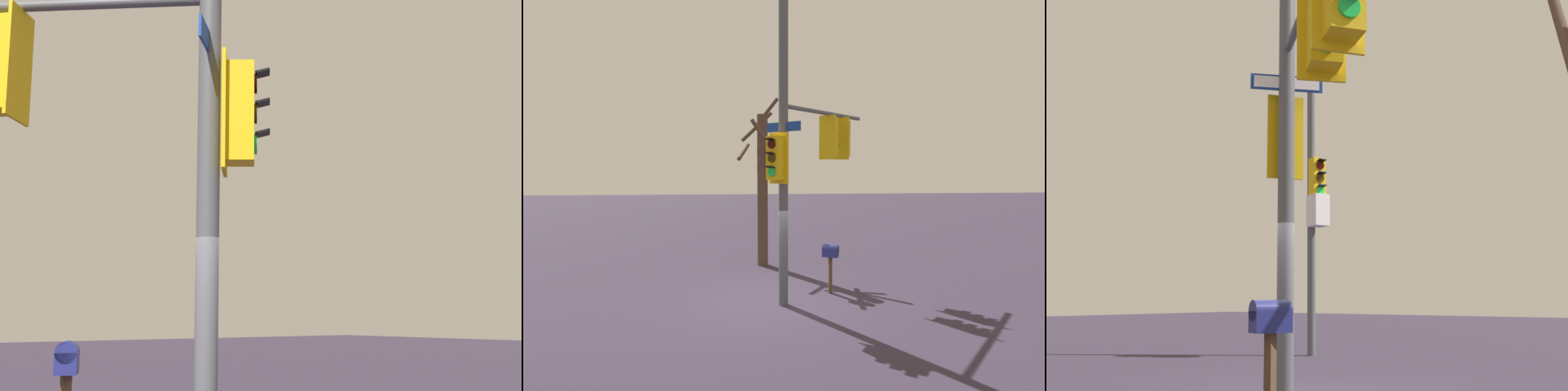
% 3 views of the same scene
% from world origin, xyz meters
% --- Properties ---
extents(main_signal_pole_assembly, '(3.72, 5.13, 9.46)m').
position_xyz_m(main_signal_pole_assembly, '(-0.48, 0.70, 4.83)').
color(main_signal_pole_assembly, '#4C4F54').
rests_on(main_signal_pole_assembly, ground).
extents(mailbox, '(0.41, 0.50, 1.41)m').
position_xyz_m(mailbox, '(-0.73, 1.71, 1.11)').
color(mailbox, '#4C3823').
rests_on(mailbox, ground).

